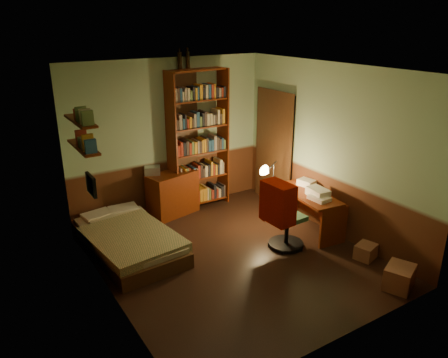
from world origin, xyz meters
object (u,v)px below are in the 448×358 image
cardboard_box_b (366,251)px  desk_lamp (274,167)px  bed (128,233)px  office_chair (287,217)px  desk (307,212)px  bookshelf (198,141)px  mini_stereo (152,170)px  dresser (173,194)px  cardboard_box_a (399,277)px

cardboard_box_b → desk_lamp: bearing=102.9°
bed → office_chair: office_chair is taller
desk → bookshelf: bearing=124.8°
cardboard_box_b → bed: bearing=144.1°
mini_stereo → bookshelf: bearing=21.8°
dresser → office_chair: size_ratio=0.88×
mini_stereo → desk: 2.60m
desk → office_chair: 0.66m
office_chair → bookshelf: bearing=97.4°
cardboard_box_a → cardboard_box_b: (0.21, 0.71, -0.04)m
cardboard_box_a → bed: bearing=133.2°
dresser → bookshelf: bookshelf is taller
cardboard_box_b → desk: bearing=96.8°
bookshelf → desk: bookshelf is taller
cardboard_box_a → dresser: bearing=112.2°
bed → mini_stereo: bearing=44.9°
desk → cardboard_box_a: size_ratio=3.07×
bed → desk: bearing=-22.4°
bed → cardboard_box_b: (2.75, -1.99, -0.18)m
desk → desk_lamp: (-0.25, 0.56, 0.64)m
cardboard_box_a → cardboard_box_b: size_ratio=1.33×
dresser → cardboard_box_a: bearing=-80.7°
mini_stereo → cardboard_box_b: size_ratio=0.86×
bookshelf → cardboard_box_a: bearing=-83.3°
bed → cardboard_box_b: size_ratio=6.49×
office_chair → cardboard_box_b: size_ratio=3.27×
office_chair → dresser: bearing=112.8°
bed → cardboard_box_a: 3.70m
desk → cardboard_box_a: bearing=-86.1°
cardboard_box_a → desk_lamp: bearing=94.0°
bed → office_chair: 2.32m
desk → cardboard_box_b: (0.13, -1.10, -0.22)m
dresser → mini_stereo: size_ratio=3.33×
bed → desk: 2.77m
mini_stereo → cardboard_box_a: bearing=-40.1°
bed → cardboard_box_a: bed is taller
cardboard_box_b → dresser: bearing=120.5°
bookshelf → desk_lamp: (0.70, -1.21, -0.25)m
bookshelf → mini_stereo: bearing=170.4°
office_chair → cardboard_box_a: bearing=-74.8°
dresser → desk: dresser is taller
desk_lamp → cardboard_box_a: size_ratio=1.62×
desk_lamp → desk: bearing=-77.4°
dresser → mini_stereo: 0.54m
desk_lamp → cardboard_box_a: (0.17, -2.37, -0.81)m
desk_lamp → mini_stereo: bearing=129.9°
cardboard_box_a → mini_stereo: bearing=115.5°
bookshelf → desk: 2.20m
mini_stereo → office_chair: size_ratio=0.26×
office_chair → cardboard_box_b: office_chair is taller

